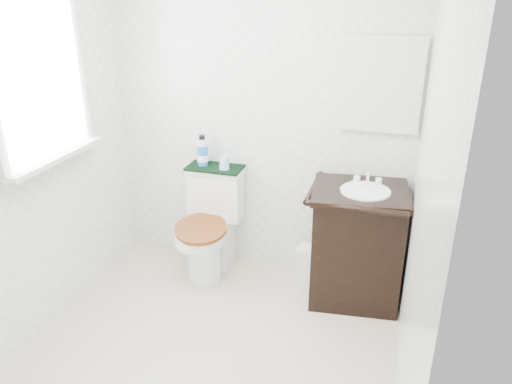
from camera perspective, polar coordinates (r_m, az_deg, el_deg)
The scene contains 14 objects.
floor at distance 3.15m, azimuth -5.95°, elevation -18.35°, with size 2.40×2.40×0.00m, color beige.
wall_back at distance 3.60m, azimuth 0.61°, elevation 8.98°, with size 2.40×2.40×0.00m, color silver.
wall_front at distance 1.62m, azimuth -24.45°, elevation -11.91°, with size 2.40×2.40×0.00m, color silver.
wall_left at distance 3.12m, azimuth -25.98°, elevation 4.38°, with size 2.40×2.40×0.00m, color silver.
wall_right at distance 2.33m, azimuth 18.60°, elevation -0.26°, with size 2.40×2.40×0.00m, color silver.
window at distance 3.20m, azimuth -23.72°, elevation 11.72°, with size 0.02×0.70×0.90m, color white.
mirror at distance 3.39m, azimuth 14.12°, elevation 11.75°, with size 0.50×0.02×0.60m, color silver.
toilet at distance 3.80m, azimuth -5.18°, elevation -4.14°, with size 0.47×0.67×0.78m.
vanity at distance 3.48m, azimuth 11.42°, elevation -5.66°, with size 0.68×0.60×0.92m.
trash_bin at distance 3.72m, azimuth 6.32°, elevation -8.33°, with size 0.22×0.19×0.29m.
towel at distance 3.73m, azimuth -4.73°, elevation 2.80°, with size 0.41×0.22×0.02m, color black.
mouthwash_bottle at distance 3.73m, azimuth -6.14°, elevation 4.63°, with size 0.08×0.08×0.23m.
cup at distance 3.65m, azimuth -3.64°, elevation 3.37°, with size 0.08×0.08×0.10m, color #91C7ED.
soap_bar at distance 3.42m, azimuth 11.30°, elevation 1.22°, with size 0.07×0.04×0.02m, color #1A7D7C.
Camera 1 is at (0.98, -2.16, 2.07)m, focal length 35.00 mm.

